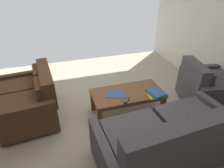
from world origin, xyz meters
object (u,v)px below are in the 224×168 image
(sofa_main, at_px, (170,140))
(armchair_side, at_px, (206,88))
(coffee_table, at_px, (127,96))
(tv_remote, at_px, (127,101))
(loveseat_near, at_px, (31,98))
(loose_magazine, at_px, (116,94))
(book_stack, at_px, (156,94))

(sofa_main, bearing_deg, armchair_side, -145.89)
(sofa_main, bearing_deg, coffee_table, -83.15)
(tv_remote, bearing_deg, sofa_main, 105.53)
(sofa_main, relative_size, loveseat_near, 1.40)
(loose_magazine, bearing_deg, coffee_table, 110.42)
(sofa_main, xyz_separation_m, book_stack, (-0.27, -0.85, 0.08))
(loveseat_near, height_order, tv_remote, loveseat_near)
(loveseat_near, height_order, armchair_side, armchair_side)
(loveseat_near, distance_m, tv_remote, 1.57)
(book_stack, bearing_deg, loveseat_near, -17.83)
(armchair_side, height_order, book_stack, armchair_side)
(coffee_table, relative_size, loose_magazine, 3.80)
(tv_remote, bearing_deg, loose_magazine, -68.37)
(coffee_table, relative_size, tv_remote, 7.71)
(coffee_table, bearing_deg, loose_magazine, -1.90)
(sofa_main, relative_size, book_stack, 5.43)
(book_stack, xyz_separation_m, loose_magazine, (0.59, -0.23, -0.03))
(armchair_side, bearing_deg, coffee_table, -7.51)
(coffee_table, distance_m, book_stack, 0.46)
(tv_remote, height_order, loose_magazine, tv_remote)
(sofa_main, xyz_separation_m, coffee_table, (0.13, -1.07, -0.02))
(loveseat_near, xyz_separation_m, armchair_side, (-2.98, 0.59, 0.01))
(coffee_table, xyz_separation_m, tv_remote, (0.11, 0.23, 0.08))
(loose_magazine, bearing_deg, sofa_main, 39.22)
(sofa_main, height_order, tv_remote, sofa_main)
(coffee_table, relative_size, book_stack, 3.55)
(armchair_side, height_order, tv_remote, armchair_side)
(loose_magazine, bearing_deg, book_stack, 91.25)
(sofa_main, bearing_deg, loose_magazine, -73.10)
(book_stack, bearing_deg, armchair_side, -178.19)
(armchair_side, relative_size, tv_remote, 6.94)
(tv_remote, bearing_deg, coffee_table, -114.74)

